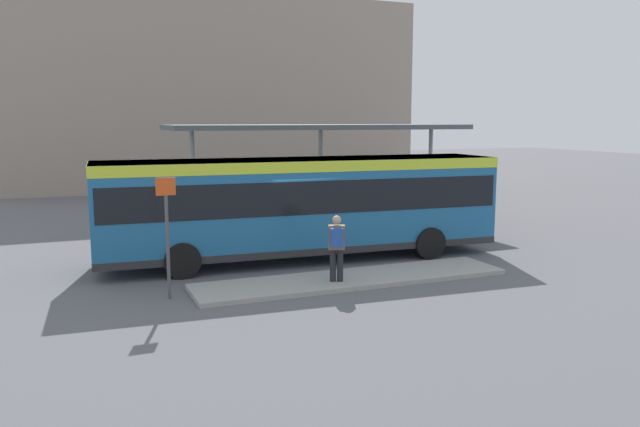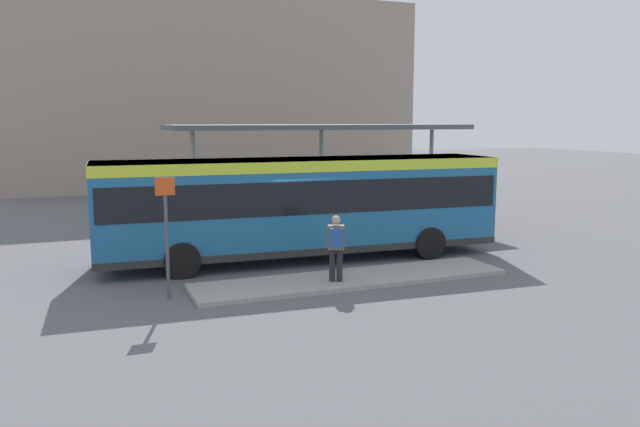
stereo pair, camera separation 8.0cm
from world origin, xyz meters
name	(u,v)px [view 2 (the right image)]	position (x,y,z in m)	size (l,w,h in m)	color
ground_plane	(302,259)	(0.00, 0.00, 0.00)	(120.00, 120.00, 0.00)	#5B5B60
curb_island	(352,279)	(0.30, -2.90, 0.06)	(8.20, 1.80, 0.12)	#9E9E99
city_bus	(302,201)	(0.01, 0.00, 1.75)	(11.76, 3.08, 2.97)	#1E6093
pedestrian_waiting	(336,244)	(-0.28, -3.19, 1.07)	(0.48, 0.52, 1.65)	#232328
bicycle_white	(471,218)	(8.12, 2.99, 0.34)	(0.48, 1.55, 0.67)	black
bicycle_black	(455,214)	(7.90, 3.76, 0.39)	(0.48, 1.78, 0.77)	black
bicycle_yellow	(447,212)	(8.02, 4.54, 0.34)	(0.48, 1.56, 0.67)	black
station_shelter	(321,129)	(2.67, 5.06, 3.75)	(11.44, 3.30, 3.92)	#4C515B
potted_planter_near_shelter	(439,212)	(6.24, 2.40, 0.73)	(0.91, 0.91, 1.40)	slate
potted_planter_far_side	(347,219)	(2.39, 2.05, 0.75)	(1.01, 1.01, 1.46)	slate
platform_sign	(167,232)	(-4.28, -2.75, 1.56)	(0.44, 0.08, 2.80)	#4C4C51
station_building	(202,96)	(2.52, 26.65, 5.76)	(24.79, 14.81, 11.52)	gray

